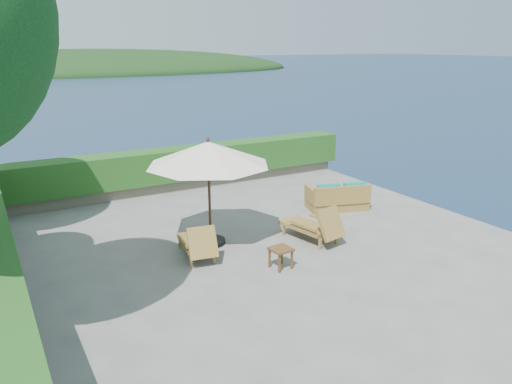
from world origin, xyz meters
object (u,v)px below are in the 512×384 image
lounge_right (314,225)px  side_table (281,252)px  lounge_left (197,242)px  wicker_loveseat (338,198)px  patio_umbrella (208,155)px

lounge_right → side_table: (-1.52, -0.90, -0.02)m
lounge_left → side_table: size_ratio=3.31×
lounge_left → wicker_loveseat: size_ratio=0.83×
patio_umbrella → lounge_right: size_ratio=1.79×
lounge_right → wicker_loveseat: size_ratio=0.92×
patio_umbrella → lounge_left: bearing=-134.5°
patio_umbrella → side_table: size_ratio=6.52×
patio_umbrella → lounge_left: (-0.58, -0.59, -1.81)m
wicker_loveseat → lounge_right: bearing=-124.9°
lounge_left → wicker_loveseat: 4.99m
wicker_loveseat → lounge_left: bearing=-150.4°
patio_umbrella → lounge_right: bearing=-25.3°
lounge_right → side_table: bearing=-160.6°
side_table → wicker_loveseat: (3.54, 2.53, -0.05)m
patio_umbrella → side_table: patio_umbrella is taller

